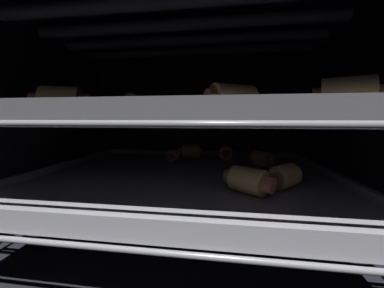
{
  "coord_description": "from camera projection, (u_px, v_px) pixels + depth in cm",
  "views": [
    {
      "loc": [
        5.9,
        -33.85,
        18.72
      ],
      "look_at": [
        0.0,
        8.66,
        13.54
      ],
      "focal_mm": 20.13,
      "sensor_mm": 36.0,
      "label": 1
    }
  ],
  "objects": [
    {
      "name": "oven_rack_lower",
      "position": [
        185.0,
        182.0,
        0.35
      ],
      "size": [
        50.79,
        42.85,
        0.51
      ],
      "color": "slate"
    },
    {
      "name": "pig_in_blanket_upper_6",
      "position": [
        130.0,
        104.0,
        0.3
      ],
      "size": [
        4.23,
        5.81,
        2.67
      ],
      "rotation": [
        0.0,
        0.0,
        3.67
      ],
      "color": "tan",
      "rests_on": "baking_tray_upper"
    },
    {
      "name": "oven_rack_upper",
      "position": [
        185.0,
        121.0,
        0.34
      ],
      "size": [
        50.82,
        42.85,
        0.55
      ],
      "color": "slate"
    },
    {
      "name": "pig_in_blanket_lower_1",
      "position": [
        285.0,
        176.0,
        0.28
      ],
      "size": [
        4.84,
        4.88,
        3.04
      ],
      "rotation": [
        0.0,
        0.0,
        5.51
      ],
      "color": "tan",
      "rests_on": "baking_tray_lower"
    },
    {
      "name": "oven_wall_back",
      "position": [
        199.0,
        125.0,
        0.56
      ],
      "size": [
        55.84,
        1.2,
        33.85
      ],
      "primitive_type": "cube",
      "color": "black",
      "rests_on": "ground_plane"
    },
    {
      "name": "baking_tray_lower",
      "position": [
        185.0,
        177.0,
        0.35
      ],
      "size": [
        45.67,
        36.66,
        2.21
      ],
      "color": "gray",
      "rests_on": "oven_rack_lower"
    },
    {
      "name": "pig_in_blanket_upper_2",
      "position": [
        163.0,
        109.0,
        0.5
      ],
      "size": [
        4.54,
        6.1,
        2.98
      ],
      "rotation": [
        0.0,
        0.0,
        2.64
      ],
      "color": "tan",
      "rests_on": "baking_tray_upper"
    },
    {
      "name": "ground_plane",
      "position": [
        185.0,
        233.0,
        0.36
      ],
      "size": [
        55.84,
        46.12,
        1.2
      ],
      "primitive_type": "cube",
      "color": "black"
    },
    {
      "name": "oven_wall_right",
      "position": [
        374.0,
        131.0,
        0.31
      ],
      "size": [
        1.2,
        43.72,
        33.85
      ],
      "primitive_type": "cube",
      "color": "black",
      "rests_on": "ground_plane"
    },
    {
      "name": "baking_tray_upper",
      "position": [
        184.0,
        116.0,
        0.34
      ],
      "size": [
        45.67,
        36.66,
        1.76
      ],
      "color": "#4C4C51",
      "rests_on": "oven_rack_upper"
    },
    {
      "name": "pig_in_blanket_upper_4",
      "position": [
        217.0,
        105.0,
        0.31
      ],
      "size": [
        6.17,
        2.83,
        2.54
      ],
      "rotation": [
        0.0,
        0.0,
        4.63
      ],
      "color": "tan",
      "rests_on": "baking_tray_upper"
    },
    {
      "name": "pig_in_blanket_lower_2",
      "position": [
        172.0,
        155.0,
        0.46
      ],
      "size": [
        2.61,
        5.27,
        2.44
      ],
      "rotation": [
        0.0,
        0.0,
        6.22
      ],
      "color": "tan",
      "rests_on": "baking_tray_lower"
    },
    {
      "name": "heating_element",
      "position": [
        184.0,
        33.0,
        0.33
      ],
      "size": [
        42.75,
        19.63,
        1.6
      ],
      "color": "#333338"
    },
    {
      "name": "pig_in_blanket_upper_1",
      "position": [
        62.0,
        100.0,
        0.26
      ],
      "size": [
        6.62,
        4.48,
        3.23
      ],
      "rotation": [
        0.0,
        0.0,
        1.93
      ],
      "color": "tan",
      "rests_on": "baking_tray_upper"
    },
    {
      "name": "pig_in_blanket_upper_0",
      "position": [
        281.0,
        108.0,
        0.43
      ],
      "size": [
        3.79,
        5.27,
        3.01
      ],
      "rotation": [
        0.0,
        0.0,
        0.29
      ],
      "color": "tan",
      "rests_on": "baking_tray_upper"
    },
    {
      "name": "oven_ceiling",
      "position": [
        184.0,
        12.0,
        0.32
      ],
      "size": [
        55.84,
        46.12,
        1.2
      ],
      "primitive_type": "cube",
      "color": "black"
    },
    {
      "name": "pig_in_blanket_lower_0",
      "position": [
        248.0,
        180.0,
        0.26
      ],
      "size": [
        6.14,
        5.32,
        3.17
      ],
      "rotation": [
        0.0,
        0.0,
        4.06
      ],
      "color": "tan",
      "rests_on": "baking_tray_lower"
    },
    {
      "name": "pig_in_blanket_lower_4",
      "position": [
        190.0,
        151.0,
        0.49
      ],
      "size": [
        5.66,
        3.98,
        3.3
      ],
      "rotation": [
        0.0,
        0.0,
        4.9
      ],
      "color": "tan",
      "rests_on": "baking_tray_lower"
    },
    {
      "name": "pig_in_blanket_upper_5",
      "position": [
        346.0,
        94.0,
        0.19
      ],
      "size": [
        5.44,
        4.22,
        3.03
      ],
      "rotation": [
        0.0,
        0.0,
        4.34
      ],
      "color": "tan",
      "rests_on": "baking_tray_upper"
    },
    {
      "name": "pig_in_blanket_lower_5",
      "position": [
        263.0,
        159.0,
        0.41
      ],
      "size": [
        4.78,
        4.69,
        2.87
      ],
      "rotation": [
        0.0,
        0.0,
        3.94
      ],
      "color": "tan",
      "rests_on": "baking_tray_lower"
    },
    {
      "name": "oven_wall_left",
      "position": [
        33.0,
        128.0,
        0.38
      ],
      "size": [
        1.2,
        43.72,
        33.85
      ],
      "primitive_type": "cube",
      "color": "black",
      "rests_on": "ground_plane"
    },
    {
      "name": "pig_in_blanket_upper_3",
      "position": [
        233.0,
        98.0,
        0.21
      ],
      "size": [
        5.6,
        4.49,
        2.69
      ],
      "rotation": [
        0.0,
        0.0,
        5.27
      ],
      "color": "tan",
      "rests_on": "baking_tray_upper"
    },
    {
      "name": "pig_in_blanket_lower_3",
      "position": [
        226.0,
        152.0,
        0.48
      ],
      "size": [
        3.02,
        5.09,
        2.99
      ],
      "rotation": [
        0.0,
        0.0,
        3.13
      ],
      "color": "tan",
      "rests_on": "baking_tray_lower"
    }
  ]
}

